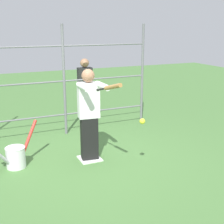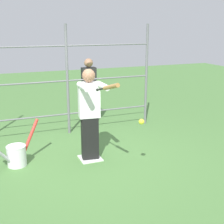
# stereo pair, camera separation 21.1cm
# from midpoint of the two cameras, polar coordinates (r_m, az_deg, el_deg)

# --- Properties ---
(ground_plane) EXTENTS (24.00, 24.00, 0.00)m
(ground_plane) POSITION_cam_midpoint_polar(r_m,az_deg,el_deg) (6.04, -2.98, -8.52)
(ground_plane) COLOR #4C7A3D
(home_plate) EXTENTS (0.40, 0.40, 0.02)m
(home_plate) POSITION_cam_midpoint_polar(r_m,az_deg,el_deg) (6.04, -2.98, -8.44)
(home_plate) COLOR white
(home_plate) RESTS_ON ground
(fence_backstop) EXTENTS (4.09, 0.06, 2.50)m
(fence_backstop) POSITION_cam_midpoint_polar(r_m,az_deg,el_deg) (7.15, -7.32, 5.69)
(fence_backstop) COLOR slate
(fence_backstop) RESTS_ON ground
(batter) EXTENTS (0.44, 0.62, 1.72)m
(batter) POSITION_cam_midpoint_polar(r_m,az_deg,el_deg) (5.71, -3.06, -0.03)
(batter) COLOR black
(batter) RESTS_ON ground
(baseball_bat_swinging) EXTENTS (0.10, 0.82, 0.27)m
(baseball_bat_swinging) POSITION_cam_midpoint_polar(r_m,az_deg,el_deg) (4.73, 0.75, 4.55)
(baseball_bat_swinging) COLOR black
(softball_in_flight) EXTENTS (0.10, 0.10, 0.10)m
(softball_in_flight) POSITION_cam_midpoint_polar(r_m,az_deg,el_deg) (5.14, 6.59, -1.78)
(softball_in_flight) COLOR yellow
(bat_bucket) EXTENTS (1.02, 0.71, 0.76)m
(bat_bucket) POSITION_cam_midpoint_polar(r_m,az_deg,el_deg) (5.89, -16.20, -7.48)
(bat_bucket) COLOR white
(bat_bucket) RESTS_ON ground
(bystander_behind_fence) EXTENTS (0.35, 0.22, 1.68)m
(bystander_behind_fence) POSITION_cam_midpoint_polar(r_m,az_deg,el_deg) (7.84, -3.44, 3.88)
(bystander_behind_fence) COLOR #3F3F47
(bystander_behind_fence) RESTS_ON ground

